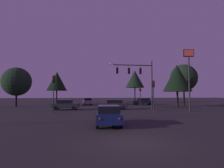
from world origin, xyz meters
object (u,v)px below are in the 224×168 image
Objects in this scene: traffic_light_corner_left at (54,87)px; tree_center_horizon at (57,81)px; tree_lot_edge at (184,78)px; car_crossing_right at (66,105)px; tree_behind_sign at (17,82)px; tree_right_cluster at (177,78)px; traffic_signal_mast_arm at (139,76)px; traffic_light_median at (140,92)px; car_crossing_left at (114,104)px; traffic_light_corner_right at (153,90)px; car_nearside_lane at (109,115)px; car_far_lane at (88,101)px; car_parked_lot at (143,101)px; store_sign_illuminated at (189,67)px; tree_left_far at (135,79)px.

traffic_light_corner_left is 0.60× the size of tree_center_horizon.
traffic_light_corner_left is 27.34m from tree_lot_edge.
tree_center_horizon is (-4.50, 19.13, 4.79)m from car_crossing_right.
tree_behind_sign is at bearing 179.23° from tree_lot_edge.
traffic_signal_mast_arm is at bearing -148.68° from tree_right_cluster.
tree_right_cluster is (19.70, 3.84, 4.54)m from car_crossing_right.
traffic_light_median reaches higher than car_crossing_left.
traffic_light_corner_right is 0.94× the size of car_crossing_left.
car_nearside_lane is 28.13m from car_far_lane.
traffic_light_median is at bearing -165.88° from tree_right_cluster.
tree_center_horizon is (-15.50, 20.59, 0.45)m from traffic_signal_mast_arm.
store_sign_illuminated is at bearing -83.98° from car_parked_lot.
car_parked_lot is 0.56× the size of store_sign_illuminated.
tree_lot_edge is (12.27, 9.58, 0.66)m from traffic_signal_mast_arm.
tree_behind_sign is at bearing -160.03° from car_far_lane.
car_crossing_left is at bearing 159.55° from traffic_signal_mast_arm.
tree_lot_edge is at bearing -21.64° from tree_center_horizon.
tree_left_far is at bearing 78.84° from traffic_light_median.
store_sign_illuminated is at bearing -29.01° from car_crossing_left.
traffic_light_corner_left is 12.39m from car_nearside_lane.
car_crossing_right is at bearing -103.36° from car_far_lane.
tree_right_cluster is (7.57, 8.48, 2.35)m from traffic_light_corner_right.
traffic_light_median is 14.70m from car_far_lane.
car_far_lane is at bearing -36.53° from tree_center_horizon.
tree_right_cluster reaches higher than car_crossing_right.
store_sign_illuminated reaches higher than traffic_light_corner_right.
traffic_signal_mast_arm is 7.11m from store_sign_illuminated.
car_far_lane is at bearing 165.16° from tree_lot_edge.
car_nearside_lane is 1.06× the size of car_crossing_right.
car_parked_lot is at bearing 5.11° from tree_behind_sign.
traffic_signal_mast_arm is at bearing -108.66° from car_parked_lot.
car_nearside_lane and car_crossing_left have the same top height.
car_crossing_right is (-11.00, 1.46, -4.35)m from traffic_signal_mast_arm.
car_far_lane is (3.19, 13.44, -0.00)m from car_crossing_right.
traffic_light_corner_left is 18.25m from car_far_lane.
tree_right_cluster is (7.56, 1.90, 2.62)m from traffic_light_median.
tree_left_far is (3.52, 17.86, 3.67)m from traffic_light_median.
tree_right_cluster is at bearing 51.45° from car_nearside_lane.
traffic_light_corner_right is at bearing -20.94° from car_crossing_right.
car_crossing_left is 0.52× the size of tree_left_far.
tree_left_far reaches higher than tree_right_cluster.
tree_lot_edge is at bearing -0.77° from tree_behind_sign.
traffic_light_corner_right is 20.29m from car_far_lane.
tree_behind_sign is at bearing -118.39° from tree_center_horizon.
store_sign_illuminated is 0.98× the size of tree_lot_edge.
car_crossing_right is 0.54× the size of tree_behind_sign.
tree_behind_sign reaches higher than traffic_light_corner_right.
traffic_light_corner_right reaches higher than car_far_lane.
car_parked_lot is (7.82, 10.93, 0.00)m from car_crossing_left.
store_sign_illuminated reaches higher than traffic_light_corner_left.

